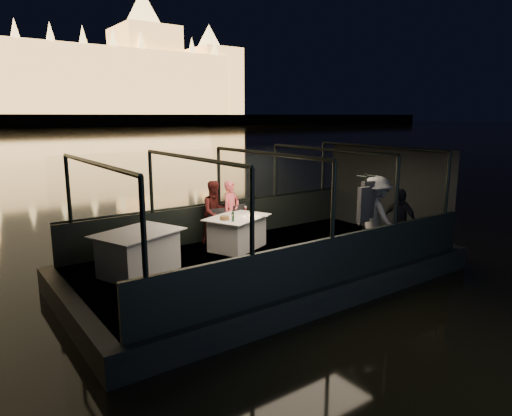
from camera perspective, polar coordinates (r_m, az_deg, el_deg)
boat_hull at (r=10.35m, az=1.31°, el=-8.80°), size 8.60×4.40×1.00m
boat_deck at (r=10.20m, az=1.32°, el=-6.27°), size 8.00×4.00×0.04m
gunwale_port at (r=11.67m, az=-4.59°, el=-1.62°), size 8.00×0.08×0.90m
gunwale_starboard at (r=8.62m, az=9.41°, el=-6.50°), size 8.00×0.08×0.90m
cabin_glass_port at (r=11.47m, az=-4.68°, el=3.99°), size 8.00×0.02×1.40m
cabin_glass_starboard at (r=8.34m, az=9.67°, el=1.04°), size 8.00×0.02×1.40m
cabin_roof_glass at (r=9.74m, az=1.38°, el=6.84°), size 8.00×4.00×0.02m
end_wall_fore at (r=8.20m, az=-21.61°, el=-3.01°), size 0.02×4.00×2.30m
end_wall_aft at (r=12.68m, az=15.95°, el=2.25°), size 0.02×4.00×2.30m
canopy_ribs at (r=9.90m, az=1.35°, el=0.19°), size 8.00×4.00×2.30m
dining_table_central at (r=10.76m, az=-2.36°, el=-3.08°), size 1.75×1.54×0.77m
dining_table_aft at (r=9.37m, az=-14.42°, el=-5.66°), size 1.91×1.66×0.85m
chair_port_left at (r=11.02m, az=-4.41°, el=-2.40°), size 0.50×0.50×0.86m
chair_port_right at (r=11.37m, az=-1.56°, el=-1.94°), size 0.50×0.50×0.88m
coat_stand at (r=9.97m, az=13.34°, el=-1.51°), size 0.65×0.59×1.90m
person_woman_coral at (r=11.42m, az=-3.13°, el=-0.35°), size 0.63×0.51×1.50m
person_man_maroon at (r=11.19m, az=-5.10°, el=-0.63°), size 0.80×0.66×1.54m
passenger_stripe at (r=10.41m, az=14.71°, el=-1.31°), size 0.81×1.25×1.81m
passenger_dark at (r=10.74m, az=17.47°, el=-1.08°), size 0.45×0.91×1.50m
wine_bottle at (r=10.17m, az=-2.91°, el=-0.87°), size 0.07×0.07×0.27m
bread_basket at (r=10.37m, az=-3.96°, el=-1.26°), size 0.24×0.24×0.09m
amber_candle at (r=10.69m, az=-0.71°, el=-0.85°), size 0.06×0.06×0.07m
plate_near at (r=10.74m, az=0.97°, el=-0.97°), size 0.27×0.27×0.01m
plate_far at (r=10.46m, az=-3.28°, el=-1.32°), size 0.30×0.30×0.01m
wine_glass_white at (r=10.16m, az=-2.99°, el=-1.20°), size 0.08×0.08×0.19m
wine_glass_red at (r=10.86m, az=-1.30°, el=-0.36°), size 0.09×0.09×0.21m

